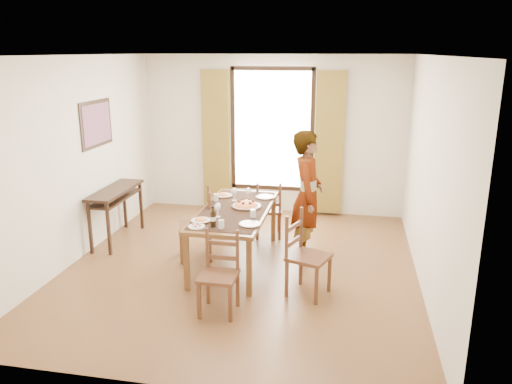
% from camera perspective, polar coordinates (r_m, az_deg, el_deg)
% --- Properties ---
extents(ground, '(5.00, 5.00, 0.00)m').
position_cam_1_polar(ground, '(6.66, -1.64, -8.54)').
color(ground, '#4B3317').
rests_on(ground, ground).
extents(room_shell, '(4.60, 5.10, 2.74)m').
position_cam_1_polar(room_shell, '(6.31, -1.54, 4.80)').
color(room_shell, silver).
rests_on(room_shell, ground).
extents(console_table, '(0.38, 1.20, 0.80)m').
position_cam_1_polar(console_table, '(7.62, -15.75, -0.49)').
color(console_table, black).
rests_on(console_table, ground).
extents(dining_table, '(0.87, 1.90, 0.76)m').
position_cam_1_polar(dining_table, '(6.55, -2.44, -2.50)').
color(dining_table, brown).
rests_on(dining_table, ground).
extents(chair_west, '(0.55, 0.55, 0.98)m').
position_cam_1_polar(chair_west, '(6.82, -6.65, -3.91)').
color(chair_west, brown).
rests_on(chair_west, ground).
extents(chair_north, '(0.45, 0.45, 0.88)m').
position_cam_1_polar(chair_north, '(7.56, 1.44, -2.19)').
color(chair_north, brown).
rests_on(chair_north, ground).
extents(chair_south, '(0.40, 0.40, 0.90)m').
position_cam_1_polar(chair_south, '(5.46, -4.22, -9.52)').
color(chair_south, brown).
rests_on(chair_south, ground).
extents(chair_east, '(0.56, 0.56, 0.98)m').
position_cam_1_polar(chair_east, '(5.83, 5.74, -7.42)').
color(chair_east, brown).
rests_on(chair_east, ground).
extents(man, '(0.68, 0.47, 1.77)m').
position_cam_1_polar(man, '(6.67, 5.89, -0.50)').
color(man, gray).
rests_on(man, ground).
extents(plate_sw, '(0.27, 0.27, 0.05)m').
position_cam_1_polar(plate_sw, '(6.09, -6.33, -3.12)').
color(plate_sw, silver).
rests_on(plate_sw, dining_table).
extents(plate_se, '(0.27, 0.27, 0.05)m').
position_cam_1_polar(plate_se, '(5.93, -0.70, -3.54)').
color(plate_se, silver).
rests_on(plate_se, dining_table).
extents(plate_nw, '(0.27, 0.27, 0.05)m').
position_cam_1_polar(plate_nw, '(7.10, -3.72, -0.28)').
color(plate_nw, silver).
rests_on(plate_nw, dining_table).
extents(plate_ne, '(0.27, 0.27, 0.05)m').
position_cam_1_polar(plate_ne, '(7.02, 1.05, -0.44)').
color(plate_ne, silver).
rests_on(plate_ne, dining_table).
extents(pasta_platter, '(0.40, 0.40, 0.10)m').
position_cam_1_polar(pasta_platter, '(6.59, -1.14, -1.32)').
color(pasta_platter, '#DC5B1C').
rests_on(pasta_platter, dining_table).
extents(caprese_plate, '(0.20, 0.20, 0.04)m').
position_cam_1_polar(caprese_plate, '(5.90, -6.80, -3.84)').
color(caprese_plate, silver).
rests_on(caprese_plate, dining_table).
extents(wine_glass_a, '(0.08, 0.08, 0.18)m').
position_cam_1_polar(wine_glass_a, '(6.20, -4.39, -2.07)').
color(wine_glass_a, white).
rests_on(wine_glass_a, dining_table).
extents(wine_glass_b, '(0.08, 0.08, 0.18)m').
position_cam_1_polar(wine_glass_b, '(6.87, -0.90, -0.23)').
color(wine_glass_b, white).
rests_on(wine_glass_b, dining_table).
extents(wine_glass_c, '(0.08, 0.08, 0.18)m').
position_cam_1_polar(wine_glass_c, '(6.86, -2.51, -0.27)').
color(wine_glass_c, white).
rests_on(wine_glass_c, dining_table).
extents(tumbler_a, '(0.07, 0.07, 0.10)m').
position_cam_1_polar(tumbler_a, '(6.19, -0.35, -2.45)').
color(tumbler_a, silver).
rests_on(tumbler_a, dining_table).
extents(tumbler_b, '(0.07, 0.07, 0.10)m').
position_cam_1_polar(tumbler_b, '(6.88, -4.61, -0.61)').
color(tumbler_b, silver).
rests_on(tumbler_b, dining_table).
extents(tumbler_c, '(0.07, 0.07, 0.10)m').
position_cam_1_polar(tumbler_c, '(5.83, -4.00, -3.68)').
color(tumbler_c, silver).
rests_on(tumbler_c, dining_table).
extents(wine_bottle, '(0.07, 0.07, 0.25)m').
position_cam_1_polar(wine_bottle, '(5.86, -4.93, -2.82)').
color(wine_bottle, black).
rests_on(wine_bottle, dining_table).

